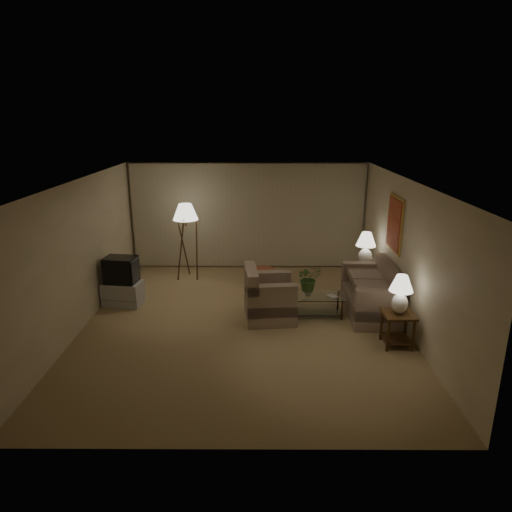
{
  "coord_description": "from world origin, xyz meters",
  "views": [
    {
      "loc": [
        0.27,
        -8.0,
        3.79
      ],
      "look_at": [
        0.23,
        0.6,
        1.15
      ],
      "focal_mm": 32.0,
      "sensor_mm": 36.0,
      "label": 1
    }
  ],
  "objects_px": {
    "floor_lamp": "(187,240)",
    "side_table_far": "(364,274)",
    "coffee_table": "(316,302)",
    "tv_cabinet": "(123,293)",
    "ottoman": "(263,277)",
    "table_lamp_near": "(401,291)",
    "table_lamp_far": "(366,246)",
    "vase": "(308,292)",
    "side_table_near": "(398,323)",
    "armchair": "(270,299)",
    "sofa": "(370,294)",
    "crt_tv": "(121,270)"
  },
  "relations": [
    {
      "from": "vase",
      "to": "coffee_table",
      "type": "bearing_deg",
      "value": 0.0
    },
    {
      "from": "table_lamp_far",
      "to": "tv_cabinet",
      "type": "relative_size",
      "value": 0.92
    },
    {
      "from": "table_lamp_near",
      "to": "coffee_table",
      "type": "relative_size",
      "value": 0.61
    },
    {
      "from": "table_lamp_near",
      "to": "tv_cabinet",
      "type": "distance_m",
      "value": 5.54
    },
    {
      "from": "crt_tv",
      "to": "side_table_far",
      "type": "bearing_deg",
      "value": 16.75
    },
    {
      "from": "side_table_near",
      "to": "crt_tv",
      "type": "height_order",
      "value": "crt_tv"
    },
    {
      "from": "table_lamp_near",
      "to": "side_table_far",
      "type": "bearing_deg",
      "value": 90.0
    },
    {
      "from": "table_lamp_far",
      "to": "crt_tv",
      "type": "height_order",
      "value": "table_lamp_far"
    },
    {
      "from": "ottoman",
      "to": "table_lamp_near",
      "type": "bearing_deg",
      "value": -52.53
    },
    {
      "from": "table_lamp_near",
      "to": "crt_tv",
      "type": "height_order",
      "value": "table_lamp_near"
    },
    {
      "from": "vase",
      "to": "floor_lamp",
      "type": "bearing_deg",
      "value": 141.37
    },
    {
      "from": "side_table_near",
      "to": "floor_lamp",
      "type": "bearing_deg",
      "value": 140.22
    },
    {
      "from": "armchair",
      "to": "ottoman",
      "type": "xyz_separation_m",
      "value": [
        -0.12,
        1.87,
        -0.22
      ]
    },
    {
      "from": "sofa",
      "to": "ottoman",
      "type": "relative_size",
      "value": 3.27
    },
    {
      "from": "side_table_far",
      "to": "tv_cabinet",
      "type": "relative_size",
      "value": 0.73
    },
    {
      "from": "coffee_table",
      "to": "crt_tv",
      "type": "distance_m",
      "value": 4.02
    },
    {
      "from": "table_lamp_near",
      "to": "floor_lamp",
      "type": "distance_m",
      "value": 5.32
    },
    {
      "from": "sofa",
      "to": "table_lamp_near",
      "type": "bearing_deg",
      "value": 8.18
    },
    {
      "from": "side_table_near",
      "to": "crt_tv",
      "type": "distance_m",
      "value": 5.5
    },
    {
      "from": "sofa",
      "to": "coffee_table",
      "type": "bearing_deg",
      "value": -82.94
    },
    {
      "from": "armchair",
      "to": "sofa",
      "type": "bearing_deg",
      "value": -88.27
    },
    {
      "from": "table_lamp_near",
      "to": "tv_cabinet",
      "type": "relative_size",
      "value": 0.82
    },
    {
      "from": "side_table_far",
      "to": "tv_cabinet",
      "type": "distance_m",
      "value": 5.27
    },
    {
      "from": "table_lamp_near",
      "to": "tv_cabinet",
      "type": "height_order",
      "value": "table_lamp_near"
    },
    {
      "from": "table_lamp_near",
      "to": "table_lamp_far",
      "type": "relative_size",
      "value": 0.9
    },
    {
      "from": "sofa",
      "to": "tv_cabinet",
      "type": "height_order",
      "value": "sofa"
    },
    {
      "from": "table_lamp_far",
      "to": "ottoman",
      "type": "distance_m",
      "value": 2.45
    },
    {
      "from": "coffee_table",
      "to": "crt_tv",
      "type": "relative_size",
      "value": 1.63
    },
    {
      "from": "side_table_far",
      "to": "table_lamp_far",
      "type": "relative_size",
      "value": 0.79
    },
    {
      "from": "sofa",
      "to": "coffee_table",
      "type": "relative_size",
      "value": 1.66
    },
    {
      "from": "tv_cabinet",
      "to": "sofa",
      "type": "bearing_deg",
      "value": 2.94
    },
    {
      "from": "vase",
      "to": "tv_cabinet",
      "type": "bearing_deg",
      "value": 172.52
    },
    {
      "from": "armchair",
      "to": "side_table_near",
      "type": "height_order",
      "value": "armchair"
    },
    {
      "from": "armchair",
      "to": "vase",
      "type": "bearing_deg",
      "value": -83.97
    },
    {
      "from": "side_table_near",
      "to": "side_table_far",
      "type": "bearing_deg",
      "value": 90.0
    },
    {
      "from": "side_table_near",
      "to": "vase",
      "type": "height_order",
      "value": "side_table_near"
    },
    {
      "from": "tv_cabinet",
      "to": "crt_tv",
      "type": "relative_size",
      "value": 1.21
    },
    {
      "from": "side_table_near",
      "to": "table_lamp_near",
      "type": "distance_m",
      "value": 0.59
    },
    {
      "from": "table_lamp_far",
      "to": "sofa",
      "type": "bearing_deg",
      "value": -96.84
    },
    {
      "from": "armchair",
      "to": "floor_lamp",
      "type": "distance_m",
      "value": 3.06
    },
    {
      "from": "floor_lamp",
      "to": "side_table_far",
      "type": "bearing_deg",
      "value": -11.11
    },
    {
      "from": "coffee_table",
      "to": "floor_lamp",
      "type": "height_order",
      "value": "floor_lamp"
    },
    {
      "from": "tv_cabinet",
      "to": "ottoman",
      "type": "bearing_deg",
      "value": 29.95
    },
    {
      "from": "floor_lamp",
      "to": "ottoman",
      "type": "distance_m",
      "value": 2.02
    },
    {
      "from": "coffee_table",
      "to": "tv_cabinet",
      "type": "xyz_separation_m",
      "value": [
        -3.96,
        0.5,
        -0.03
      ]
    },
    {
      "from": "coffee_table",
      "to": "side_table_near",
      "type": "bearing_deg",
      "value": -45.14
    },
    {
      "from": "tv_cabinet",
      "to": "vase",
      "type": "bearing_deg",
      "value": -0.01
    },
    {
      "from": "table_lamp_near",
      "to": "vase",
      "type": "distance_m",
      "value": 1.94
    },
    {
      "from": "vase",
      "to": "table_lamp_near",
      "type": "bearing_deg",
      "value": -41.89
    },
    {
      "from": "table_lamp_near",
      "to": "vase",
      "type": "bearing_deg",
      "value": 138.11
    }
  ]
}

